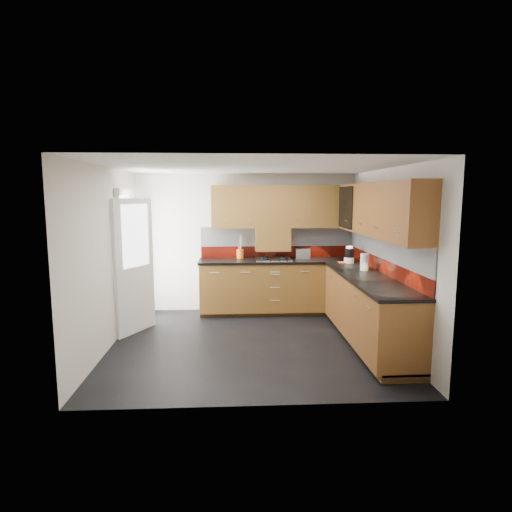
{
  "coord_description": "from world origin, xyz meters",
  "views": [
    {
      "loc": [
        -0.24,
        -5.7,
        2.03
      ],
      "look_at": [
        0.11,
        0.65,
        1.13
      ],
      "focal_mm": 30.0,
      "sensor_mm": 36.0,
      "label": 1
    }
  ],
  "objects": [
    {
      "name": "countertop",
      "position": [
        1.05,
        0.7,
        0.92
      ],
      "size": [
        2.72,
        3.22,
        0.04
      ],
      "color": "black",
      "rests_on": "base_cabinets"
    },
    {
      "name": "upper_cabinets",
      "position": [
        1.23,
        0.78,
        1.84
      ],
      "size": [
        2.5,
        3.2,
        0.72
      ],
      "color": "brown",
      "rests_on": "room"
    },
    {
      "name": "utensil_pot",
      "position": [
        -0.12,
        1.7,
        1.04
      ],
      "size": [
        0.12,
        0.12,
        0.43
      ],
      "color": "#D46014",
      "rests_on": "countertop"
    },
    {
      "name": "backsplash",
      "position": [
        1.28,
        0.93,
        1.21
      ],
      "size": [
        2.7,
        3.2,
        0.54
      ],
      "color": "#681109",
      "rests_on": "countertop"
    },
    {
      "name": "orange_cloth",
      "position": [
        1.54,
        1.08,
        0.95
      ],
      "size": [
        0.15,
        0.13,
        0.01
      ],
      "primitive_type": "cube",
      "rotation": [
        0.0,
        0.0,
        0.13
      ],
      "color": "#F24D1A",
      "rests_on": "countertop"
    },
    {
      "name": "glass_cabinet",
      "position": [
        1.71,
        1.07,
        1.87
      ],
      "size": [
        0.32,
        0.8,
        0.66
      ],
      "color": "black",
      "rests_on": "room"
    },
    {
      "name": "back_door",
      "position": [
        -1.78,
        0.75,
        1.03
      ],
      "size": [
        0.42,
        1.19,
        2.04
      ],
      "color": "white",
      "rests_on": "room"
    },
    {
      "name": "room",
      "position": [
        0.0,
        0.0,
        1.5
      ],
      "size": [
        4.0,
        3.8,
        2.64
      ],
      "color": "black"
    },
    {
      "name": "gas_hob",
      "position": [
        0.45,
        1.47,
        0.96
      ],
      "size": [
        0.61,
        0.53,
        0.05
      ],
      "color": "silver",
      "rests_on": "countertop"
    },
    {
      "name": "base_cabinets",
      "position": [
        1.07,
        0.72,
        0.44
      ],
      "size": [
        2.7,
        3.2,
        0.95
      ],
      "color": "brown",
      "rests_on": "room"
    },
    {
      "name": "paper_towel",
      "position": [
        1.68,
        0.37,
        1.06
      ],
      "size": [
        0.13,
        0.13,
        0.25
      ],
      "primitive_type": "cylinder",
      "rotation": [
        0.0,
        0.0,
        -0.09
      ],
      "color": "white",
      "rests_on": "countertop"
    },
    {
      "name": "extractor_hood",
      "position": [
        0.45,
        1.64,
        1.28
      ],
      "size": [
        0.6,
        0.33,
        0.4
      ],
      "primitive_type": "cube",
      "color": "brown",
      "rests_on": "room"
    },
    {
      "name": "food_processor",
      "position": [
        1.65,
        1.08,
        1.07
      ],
      "size": [
        0.17,
        0.17,
        0.28
      ],
      "color": "white",
      "rests_on": "countertop"
    },
    {
      "name": "toaster",
      "position": [
        0.97,
        1.59,
        1.03
      ],
      "size": [
        0.25,
        0.16,
        0.18
      ],
      "color": "silver",
      "rests_on": "countertop"
    }
  ]
}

